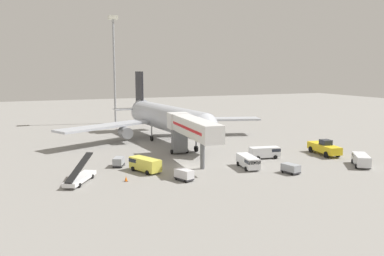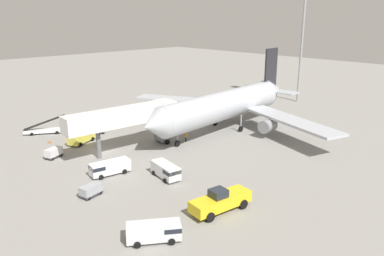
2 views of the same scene
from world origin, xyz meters
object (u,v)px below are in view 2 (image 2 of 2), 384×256
at_px(belt_loader_truck, 45,130).
at_px(ground_crew_worker_foreground, 186,137).
at_px(service_van_outer_right, 155,231).
at_px(service_van_mid_center, 166,170).
at_px(pushback_tug, 220,201).
at_px(safety_cone_alpha, 50,141).
at_px(airplane_at_gate, 227,105).
at_px(baggage_cart_near_center, 91,190).
at_px(baggage_cart_near_right, 54,153).
at_px(jet_bridge, 129,118).
at_px(apron_light_mast, 304,21).
at_px(service_van_outer_left, 82,136).
at_px(baggage_cart_rear_left, 97,130).
at_px(service_van_mid_left, 109,167).

bearing_deg(belt_loader_truck, ground_crew_worker_foreground, 35.87).
height_order(service_van_outer_right, service_van_mid_center, service_van_mid_center).
height_order(pushback_tug, service_van_outer_right, pushback_tug).
bearing_deg(safety_cone_alpha, airplane_at_gate, 61.22).
relative_size(airplane_at_gate, baggage_cart_near_center, 16.24).
relative_size(service_van_outer_right, service_van_mid_center, 1.04).
bearing_deg(belt_loader_truck, baggage_cart_near_right, -18.27).
bearing_deg(belt_loader_truck, jet_bridge, 18.59).
distance_m(service_van_outer_right, apron_light_mast, 72.44).
relative_size(service_van_mid_center, service_van_outer_left, 0.93).
bearing_deg(pushback_tug, baggage_cart_near_center, -147.27).
height_order(baggage_cart_near_right, ground_crew_worker_foreground, ground_crew_worker_foreground).
bearing_deg(ground_crew_worker_foreground, service_van_mid_center, -52.61).
relative_size(airplane_at_gate, belt_loader_truck, 6.43).
distance_m(belt_loader_truck, apron_light_mast, 63.86).
xyz_separation_m(baggage_cart_near_center, ground_crew_worker_foreground, (-7.27, 22.51, 0.16)).
relative_size(pushback_tug, baggage_cart_rear_left, 2.72).
relative_size(airplane_at_gate, apron_light_mast, 1.59).
xyz_separation_m(service_van_outer_left, safety_cone_alpha, (-3.81, -4.21, -0.82)).
bearing_deg(airplane_at_gate, ground_crew_worker_foreground, -88.42).
bearing_deg(jet_bridge, ground_crew_worker_foreground, 72.02).
bearing_deg(jet_bridge, airplane_at_gate, 82.27).
bearing_deg(jet_bridge, safety_cone_alpha, -147.91).
distance_m(jet_bridge, ground_crew_worker_foreground, 10.89).
bearing_deg(safety_cone_alpha, baggage_cart_near_center, -12.41).
height_order(service_van_mid_left, baggage_cart_rear_left, service_van_mid_left).
height_order(jet_bridge, safety_cone_alpha, jet_bridge).
bearing_deg(baggage_cart_near_center, baggage_cart_near_right, 171.03).
xyz_separation_m(pushback_tug, service_van_outer_left, (-32.73, 0.66, -0.09)).
bearing_deg(ground_crew_worker_foreground, baggage_cart_rear_left, -149.88).
bearing_deg(safety_cone_alpha, baggage_cart_rear_left, 83.62).
bearing_deg(safety_cone_alpha, ground_crew_worker_foreground, 47.72).
height_order(service_van_outer_right, service_van_mid_left, service_van_mid_left).
xyz_separation_m(service_van_outer_left, apron_light_mast, (7.86, 55.93, 18.71)).
bearing_deg(apron_light_mast, service_van_mid_center, -76.10).
bearing_deg(jet_bridge, apron_light_mast, 91.24).
xyz_separation_m(belt_loader_truck, service_van_mid_left, (24.83, -1.73, 0.32)).
xyz_separation_m(service_van_outer_right, service_van_mid_left, (-17.12, 5.43, 0.04)).
xyz_separation_m(belt_loader_truck, baggage_cart_rear_left, (6.80, 7.04, 0.01)).
relative_size(service_van_mid_left, ground_crew_worker_foreground, 3.24).
bearing_deg(pushback_tug, baggage_cart_rear_left, 171.60).
relative_size(pushback_tug, baggage_cart_near_right, 2.60).
relative_size(airplane_at_gate, ground_crew_worker_foreground, 26.15).
distance_m(baggage_cart_near_right, baggage_cart_rear_left, 13.09).
bearing_deg(baggage_cart_rear_left, safety_cone_alpha, -96.38).
relative_size(service_van_mid_center, service_van_mid_left, 0.92).
relative_size(baggage_cart_near_center, ground_crew_worker_foreground, 1.61).
height_order(jet_bridge, service_van_mid_left, jet_bridge).
bearing_deg(pushback_tug, belt_loader_truck, -177.58).
height_order(service_van_outer_right, baggage_cart_near_right, service_van_outer_right).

